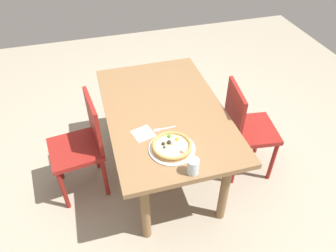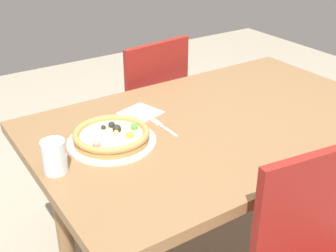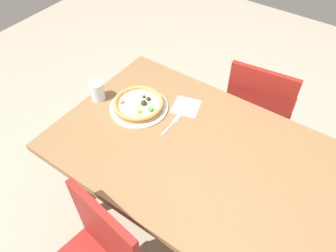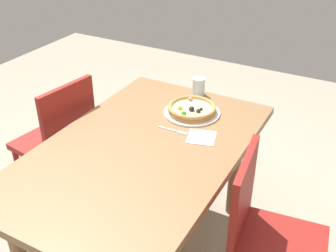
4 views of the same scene
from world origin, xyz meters
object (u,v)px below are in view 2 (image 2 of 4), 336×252
at_px(chair_far, 144,110).
at_px(pizza, 112,135).
at_px(fork, 162,126).
at_px(dining_table, 218,141).
at_px(napkin, 140,113).
at_px(plate, 112,141).
at_px(drinking_glass, 55,157).

xyz_separation_m(chair_far, pizza, (-0.48, -0.60, 0.27)).
distance_m(pizza, fork, 0.22).
relative_size(dining_table, pizza, 5.32).
xyz_separation_m(fork, napkin, (-0.01, 0.15, -0.00)).
bearing_deg(chair_far, plate, -135.70).
bearing_deg(fork, napkin, 3.00).
relative_size(chair_far, fork, 5.43).
distance_m(chair_far, fork, 0.69).
bearing_deg(fork, drinking_glass, 99.16).
height_order(chair_far, pizza, chair_far).
xyz_separation_m(plate, pizza, (0.00, -0.00, 0.03)).
distance_m(chair_far, plate, 0.81).
distance_m(chair_far, napkin, 0.58).
height_order(dining_table, napkin, napkin).
height_order(dining_table, pizza, pizza).
bearing_deg(napkin, pizza, -143.12).
relative_size(dining_table, chair_far, 1.62).
height_order(chair_far, plate, chair_far).
relative_size(dining_table, napkin, 10.37).
distance_m(plate, pizza, 0.03).
xyz_separation_m(dining_table, fork, (-0.22, 0.07, 0.10)).
distance_m(pizza, drinking_glass, 0.24).
bearing_deg(pizza, napkin, 36.88).
bearing_deg(dining_table, fork, 161.04).
distance_m(dining_table, chair_far, 0.69).
bearing_deg(chair_far, pizza, -135.65).
relative_size(pizza, fork, 1.65).
bearing_deg(plate, chair_far, 51.37).
bearing_deg(pizza, plate, 167.07).
height_order(plate, fork, plate).
bearing_deg(plate, pizza, -12.93).
bearing_deg(napkin, chair_far, 58.49).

